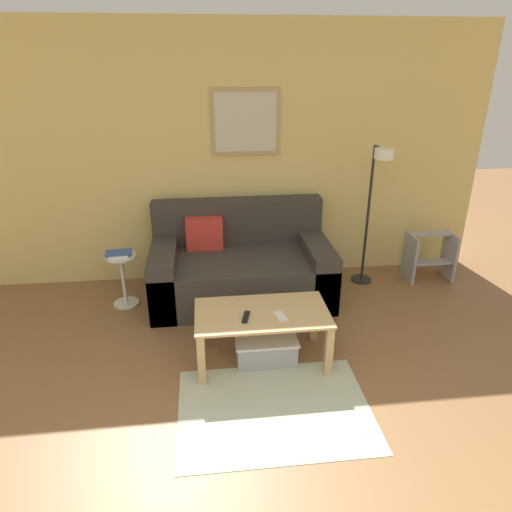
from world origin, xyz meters
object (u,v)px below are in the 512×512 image
remote_control (246,317)px  side_table (123,276)px  coffee_table (262,321)px  book_stack (119,253)px  floor_lamp (375,194)px  storage_bin (265,346)px  step_stool (430,255)px  couch (240,267)px  cell_phone (281,316)px

remote_control → side_table: bearing=148.3°
coffee_table → book_stack: bearing=139.5°
floor_lamp → side_table: floor_lamp is taller
storage_bin → step_stool: step_stool is taller
couch → book_stack: couch is taller
remote_control → step_stool: bearing=46.3°
couch → book_stack: bearing=-176.5°
side_table → step_stool: size_ratio=1.02×
storage_bin → book_stack: size_ratio=1.95×
cell_phone → side_table: bearing=128.3°
coffee_table → storage_bin: (0.03, 0.02, -0.25)m
storage_bin → cell_phone: (0.10, -0.10, 0.33)m
couch → floor_lamp: bearing=0.6°
coffee_table → couch: bearing=93.7°
storage_bin → remote_control: bearing=-149.8°
remote_control → step_stool: step_stool is taller
storage_bin → cell_phone: cell_phone is taller
coffee_table → storage_bin: bearing=32.3°
coffee_table → side_table: size_ratio=1.99×
side_table → cell_phone: 1.73m
step_stool → coffee_table: bearing=-147.9°
coffee_table → book_stack: book_stack is taller
floor_lamp → coffee_table: bearing=-138.0°
storage_bin → couch: bearing=95.4°
side_table → step_stool: 3.16m
cell_phone → book_stack: bearing=128.5°
book_stack → remote_control: 1.55m
floor_lamp → step_stool: 1.02m
couch → step_stool: couch is taller
couch → cell_phone: (0.20, -1.18, 0.14)m
floor_lamp → remote_control: 1.90m
couch → cell_phone: 1.21m
side_table → coffee_table: bearing=-40.8°
floor_lamp → remote_control: size_ratio=9.63×
remote_control → cell_phone: bearing=12.6°
remote_control → cell_phone: remote_control is taller
coffee_table → storage_bin: size_ratio=2.10×
step_stool → couch: bearing=-176.4°
side_table → remote_control: size_ratio=3.41×
floor_lamp → side_table: 2.53m
storage_bin → floor_lamp: bearing=42.2°
floor_lamp → side_table: (-2.44, -0.09, -0.69)m
couch → side_table: (-1.12, -0.07, 0.00)m
couch → step_stool: (2.03, 0.13, -0.03)m
step_stool → floor_lamp: bearing=-171.0°
couch → step_stool: 2.04m
coffee_table → side_table: (-1.20, 1.03, -0.05)m
side_table → cell_phone: bearing=-40.0°
book_stack → cell_phone: book_stack is taller
cell_phone → coffee_table: bearing=136.1°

